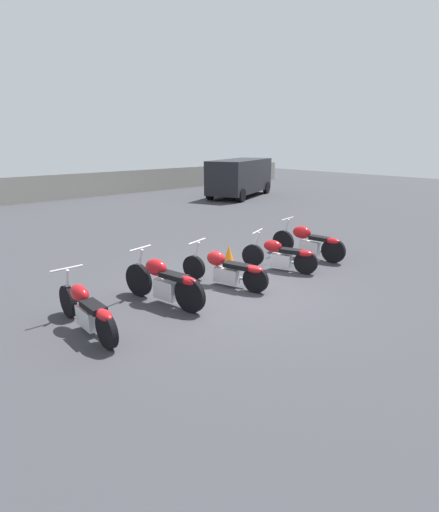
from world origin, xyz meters
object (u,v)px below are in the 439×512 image
Objects in this scene: motorcycle_slot_0 at (87,310)px; motorcycle_slot_3 at (281,255)px; motorcycle_slot_4 at (308,242)px; parked_van at (240,176)px; traffic_cone_near at (229,253)px; motorcycle_slot_1 at (164,282)px; motorcycle_slot_2 at (226,269)px.

motorcycle_slot_3 is (4.94, -0.07, -0.02)m from motorcycle_slot_0.
parked_van is at bearing 45.90° from motorcycle_slot_4.
motorcycle_slot_0 is at bearing -163.74° from traffic_cone_near.
motorcycle_slot_1 reaches higher than motorcycle_slot_4.
motorcycle_slot_0 reaches higher than motorcycle_slot_2.
motorcycle_slot_1 is 0.38× the size of parked_van.
motorcycle_slot_3 is (1.75, -0.11, -0.01)m from motorcycle_slot_2.
motorcycle_slot_2 is 3.16m from motorcycle_slot_4.
motorcycle_slot_2 is 1.84m from traffic_cone_near.
motorcycle_slot_4 is (6.34, 0.12, 0.04)m from motorcycle_slot_0.
motorcycle_slot_3 is 13.36m from parked_van.
motorcycle_slot_1 is 3.13m from traffic_cone_near.
motorcycle_slot_1 is at bearing 156.25° from motorcycle_slot_3.
motorcycle_slot_4 is at bearing -14.22° from motorcycle_slot_2.
motorcycle_slot_2 is 0.39× the size of parked_van.
traffic_cone_near is (2.88, 1.19, -0.23)m from motorcycle_slot_1.
motorcycle_slot_1 reaches higher than motorcycle_slot_2.
motorcycle_slot_3 is 1.42m from motorcycle_slot_4.
parked_van reaches higher than motorcycle_slot_4.
parked_van is at bearing 28.52° from motorcycle_slot_3.
motorcycle_slot_0 is 4.70m from traffic_cone_near.
motorcycle_slot_0 is 1.15× the size of motorcycle_slot_3.
traffic_cone_near is at bearing 139.51° from motorcycle_slot_4.
motorcycle_slot_1 is 3.32m from motorcycle_slot_3.
motorcycle_slot_4 is at bearing -33.03° from traffic_cone_near.
traffic_cone_near is (-0.43, 1.38, -0.16)m from motorcycle_slot_3.
motorcycle_slot_3 is 4.06× the size of traffic_cone_near.
motorcycle_slot_0 reaches higher than motorcycle_slot_3.
traffic_cone_near is at bearing 17.30° from motorcycle_slot_0.
motorcycle_slot_2 is 1.14× the size of motorcycle_slot_3.
parked_van reaches higher than traffic_cone_near.
motorcycle_slot_3 is at bearing -179.73° from motorcycle_slot_4.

